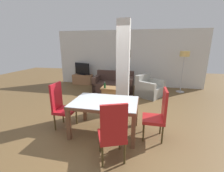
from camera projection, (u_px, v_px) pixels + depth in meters
The scene contains 14 objects.
ground_plane at pixel (105, 131), 3.57m from camera, with size 18.00×18.00×0.00m, color brown.
back_wall at pixel (128, 59), 7.39m from camera, with size 7.20×0.09×2.70m.
divider_pillar at pixel (123, 67), 4.48m from camera, with size 0.37×0.31×2.70m.
dining_table at pixel (105, 108), 3.41m from camera, with size 1.47×1.00×0.77m.
dining_chair_near_right at pixel (113, 132), 2.50m from camera, with size 0.60×0.60×1.12m.
dining_chair_head_right at pixel (158, 113), 3.18m from camera, with size 0.46×0.46×1.12m.
dining_chair_head_left at pixel (61, 105), 3.64m from camera, with size 0.46×0.46×1.12m.
sofa at pixel (114, 85), 6.67m from camera, with size 1.70×0.94×0.87m.
armchair at pixel (149, 89), 6.01m from camera, with size 1.19×1.20×0.85m.
coffee_table at pixel (110, 93), 5.70m from camera, with size 0.67×0.49×0.45m.
bottle at pixel (105, 86), 5.52m from camera, with size 0.07×0.07×0.24m.
tv_stand at pixel (83, 79), 7.88m from camera, with size 1.01×0.40×0.51m.
tv_screen at pixel (82, 69), 7.74m from camera, with size 0.89×0.36×0.61m.
floor_lamp at pixel (184, 58), 6.21m from camera, with size 0.38×0.38×1.76m.
Camera 1 is at (0.82, -3.05, 1.98)m, focal length 24.00 mm.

